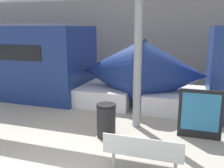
{
  "coord_description": "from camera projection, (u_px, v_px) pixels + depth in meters",
  "views": [
    {
      "loc": [
        2.5,
        -3.71,
        3.04
      ],
      "look_at": [
        0.23,
        3.17,
        1.4
      ],
      "focal_mm": 40.0,
      "sensor_mm": 36.0,
      "label": 1
    }
  ],
  "objects": [
    {
      "name": "bench_near",
      "position": [
        143.0,
        151.0,
        5.2
      ],
      "size": [
        1.68,
        0.44,
        0.87
      ],
      "rotation": [
        0.0,
        0.0,
        -0.0
      ],
      "color": "#ADB2B7",
      "rests_on": "ground_plane"
    },
    {
      "name": "station_wall",
      "position": [
        147.0,
        38.0,
        13.67
      ],
      "size": [
        56.0,
        0.2,
        5.0
      ],
      "primitive_type": "cube",
      "color": "gray",
      "rests_on": "ground_plane"
    },
    {
      "name": "support_column_near",
      "position": [
        138.0,
        65.0,
        7.46
      ],
      "size": [
        0.24,
        0.24,
        3.89
      ],
      "primitive_type": "cylinder",
      "color": "gray",
      "rests_on": "ground_plane"
    },
    {
      "name": "poster_board",
      "position": [
        200.0,
        114.0,
        6.88
      ],
      "size": [
        1.17,
        0.07,
        1.4
      ],
      "color": "black",
      "rests_on": "ground_plane"
    },
    {
      "name": "trash_bin",
      "position": [
        106.0,
        120.0,
        7.03
      ],
      "size": [
        0.56,
        0.56,
        0.96
      ],
      "color": "black",
      "rests_on": "ground_plane"
    }
  ]
}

